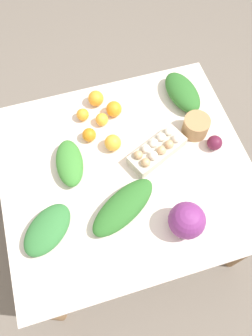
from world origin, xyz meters
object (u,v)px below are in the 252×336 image
at_px(orange_0, 89,135).
at_px(paper_bag, 196,126).
at_px(cabbage_purple, 187,220).
at_px(orange_4, 83,115).
at_px(greens_bunch_chard, 47,230).
at_px(egg_carton, 157,150).
at_px(orange_3, 102,119).
at_px(orange_2, 114,109).
at_px(greens_bunch_scallion, 70,163).
at_px(greens_bunch_beet_tops, 182,92).
at_px(orange_5, 113,143).
at_px(orange_1, 96,98).
at_px(beet_root, 214,142).
at_px(greens_bunch_dandelion, 123,207).

bearing_deg(orange_0, paper_bag, 167.92).
distance_m(cabbage_purple, orange_4, 0.76).
relative_size(greens_bunch_chard, orange_4, 4.03).
height_order(egg_carton, orange_3, egg_carton).
bearing_deg(orange_0, orange_2, -144.82).
bearing_deg(greens_bunch_scallion, egg_carton, 173.13).
distance_m(orange_2, orange_3, 0.09).
relative_size(cabbage_purple, greens_bunch_beet_tops, 0.58).
bearing_deg(orange_5, orange_3, -84.29).
xyz_separation_m(greens_bunch_chard, greens_bunch_beet_tops, (-0.83, -0.53, 0.01)).
bearing_deg(greens_bunch_scallion, orange_4, -115.42).
distance_m(egg_carton, orange_2, 0.32).
bearing_deg(orange_4, orange_2, 173.71).
height_order(greens_bunch_beet_tops, orange_3, greens_bunch_beet_tops).
height_order(orange_1, orange_3, orange_1).
bearing_deg(orange_4, greens_bunch_chard, 62.68).
height_order(greens_bunch_chard, orange_2, orange_2).
bearing_deg(orange_5, egg_carton, 153.08).
relative_size(cabbage_purple, orange_1, 1.96).
height_order(greens_bunch_beet_tops, beet_root, greens_bunch_beet_tops).
relative_size(paper_bag, greens_bunch_chard, 0.50).
relative_size(cabbage_purple, paper_bag, 1.24).
height_order(greens_bunch_dandelion, orange_3, greens_bunch_dandelion).
xyz_separation_m(egg_carton, orange_4, (0.30, -0.31, -0.01)).
xyz_separation_m(egg_carton, orange_1, (0.21, -0.39, -0.00)).
relative_size(paper_bag, greens_bunch_beet_tops, 0.47).
relative_size(orange_2, orange_3, 1.24).
relative_size(beet_root, orange_2, 0.92).
bearing_deg(beet_root, cabbage_purple, 50.17).
bearing_deg(orange_1, greens_bunch_dandelion, 87.11).
xyz_separation_m(egg_carton, orange_5, (0.20, -0.10, -0.00)).
relative_size(greens_bunch_beet_tops, beet_root, 3.74).
bearing_deg(orange_1, paper_bag, 143.86).
distance_m(greens_bunch_dandelion, orange_5, 0.34).
relative_size(greens_bunch_scallion, orange_1, 3.06).
distance_m(beet_root, orange_1, 0.65).
relative_size(egg_carton, orange_1, 3.87).
bearing_deg(greens_bunch_dandelion, orange_5, -97.57).
xyz_separation_m(greens_bunch_dandelion, orange_3, (-0.03, -0.49, -0.01)).
bearing_deg(orange_0, orange_1, -112.95).
distance_m(greens_bunch_dandelion, orange_1, 0.62).
bearing_deg(greens_bunch_scallion, orange_2, -139.74).
distance_m(cabbage_purple, greens_bunch_scallion, 0.61).
relative_size(orange_1, orange_3, 1.25).
bearing_deg(egg_carton, greens_bunch_dandelion, 20.22).
height_order(cabbage_purple, greens_bunch_scallion, cabbage_purple).
relative_size(greens_bunch_chard, orange_3, 3.95).
xyz_separation_m(egg_carton, greens_bunch_chard, (0.58, 0.24, -0.00)).
bearing_deg(greens_bunch_scallion, orange_5, -167.98).
height_order(cabbage_purple, greens_bunch_dandelion, cabbage_purple).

